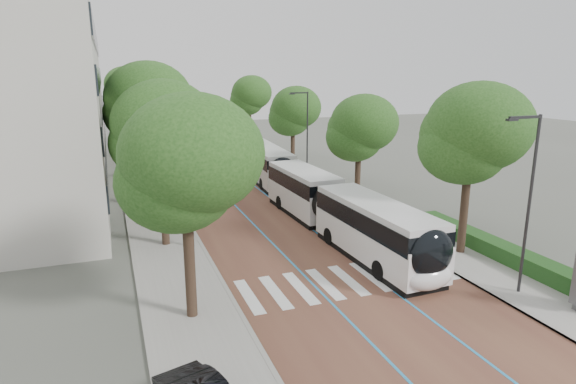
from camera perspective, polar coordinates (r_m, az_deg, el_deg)
ground at (r=23.01m, az=7.86°, el=-11.37°), size 160.00×160.00×0.00m
road at (r=59.88m, az=-10.54°, el=4.39°), size 11.00×140.00×0.02m
sidewalk_left at (r=59.07m, az=-17.73°, el=3.88°), size 4.00×140.00×0.12m
sidewalk_right at (r=61.58m, az=-3.64°, el=4.91°), size 4.00×140.00×0.12m
kerb_left at (r=59.18m, az=-15.89°, el=4.02°), size 0.20×140.00×0.14m
kerb_right at (r=61.06m, az=-5.35°, el=4.80°), size 0.20×140.00×0.14m
zebra_crossing at (r=23.89m, az=7.14°, el=-10.29°), size 10.55×3.60×0.01m
lane_line_left at (r=59.62m, az=-12.05°, el=4.29°), size 0.12×126.00×0.01m
lane_line_right at (r=60.16m, az=-9.04°, el=4.51°), size 0.12×126.00×0.01m
hedge at (r=28.04m, az=24.64°, el=-6.67°), size 1.20×14.00×0.80m
streetlight_near at (r=23.14m, az=26.53°, el=0.05°), size 1.82×0.20×8.00m
streetlight_far at (r=43.82m, az=2.09°, el=7.49°), size 1.82×0.20×8.00m
lamp_post_left at (r=27.11m, az=-11.56°, el=1.61°), size 0.14×0.14×8.00m
trees_left at (r=44.11m, az=-17.34°, el=9.82°), size 6.16×60.72×10.03m
trees_right at (r=43.46m, az=3.81°, el=9.07°), size 5.51×47.39×8.82m
lead_bus at (r=29.10m, az=6.32°, el=-2.40°), size 2.99×18.46×3.20m
bus_queued_0 at (r=44.25m, az=-2.64°, el=3.36°), size 3.28×12.53×3.20m
bus_queued_1 at (r=55.77m, az=-7.24°, el=5.49°), size 2.80×12.45×3.20m
bus_queued_2 at (r=67.68m, az=-9.12°, el=6.93°), size 3.15×12.51×3.20m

